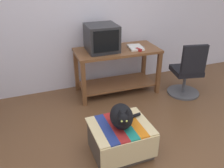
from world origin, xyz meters
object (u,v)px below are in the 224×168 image
ottoman_with_blanket (120,139)px  desk (117,63)px  book (136,47)px  keyboard (104,53)px  office_chair (188,73)px  cat (122,116)px  stapler (139,50)px  tv_monitor (102,38)px

ottoman_with_blanket → desk: bearing=69.6°
book → ottoman_with_blanket: size_ratio=0.45×
keyboard → office_chair: office_chair is taller
cat → stapler: size_ratio=4.01×
ottoman_with_blanket → office_chair: bearing=29.6°
office_chair → stapler: 0.87m
keyboard → book: bearing=7.9°
keyboard → book: size_ratio=1.36×
office_chair → cat: bearing=41.8°
ottoman_with_blanket → cat: size_ratio=1.47×
book → stapler: (-0.01, -0.13, 0.01)m
book → stapler: stapler is taller
desk → ottoman_with_blanket: desk is taller
desk → keyboard: bearing=-152.2°
stapler → desk: bearing=130.6°
keyboard → desk: bearing=26.3°
office_chair → tv_monitor: bearing=-12.7°
stapler → keyboard: bearing=158.4°
keyboard → cat: keyboard is taller
tv_monitor → stapler: bearing=-21.4°
office_chair → keyboard: bearing=-5.6°
office_chair → stapler: office_chair is taller
tv_monitor → desk: bearing=-6.8°
book → desk: bearing=178.3°
desk → keyboard: (-0.27, -0.13, 0.25)m
tv_monitor → ottoman_with_blanket: (-0.28, -1.42, -0.75)m
keyboard → office_chair: bearing=-17.1°
tv_monitor → stapler: tv_monitor is taller
office_chair → stapler: size_ratio=8.09×
desk → office_chair: bearing=-26.1°
tv_monitor → cat: size_ratio=1.10×
book → ottoman_with_blanket: book is taller
desk → book: book is taller
tv_monitor → office_chair: tv_monitor is taller
desk → tv_monitor: tv_monitor is taller
keyboard → stapler: stapler is taller
desk → office_chair: (1.00, -0.53, -0.12)m
tv_monitor → keyboard: bearing=-97.6°
desk → cat: 1.48m
desk → office_chair: size_ratio=1.51×
desk → office_chair: 1.13m
desk → stapler: bearing=-31.9°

